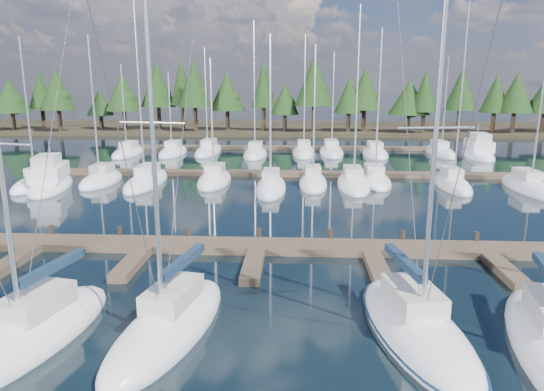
# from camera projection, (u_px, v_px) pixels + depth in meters

# --- Properties ---
(ground) EXTENTS (260.00, 260.00, 0.00)m
(ground) POSITION_uv_depth(u_px,v_px,m) (270.00, 199.00, 38.09)
(ground) COLOR black
(ground) RESTS_ON ground
(far_shore) EXTENTS (220.00, 30.00, 0.60)m
(far_shore) POSITION_uv_depth(u_px,v_px,m) (287.00, 128.00, 96.40)
(far_shore) COLOR #312A1B
(far_shore) RESTS_ON ground
(main_dock) EXTENTS (44.00, 6.13, 0.90)m
(main_dock) POSITION_uv_depth(u_px,v_px,m) (257.00, 250.00, 25.74)
(main_dock) COLOR brown
(main_dock) RESTS_ON ground
(back_docks) EXTENTS (50.00, 21.80, 0.40)m
(back_docks) POSITION_uv_depth(u_px,v_px,m) (280.00, 159.00, 57.10)
(back_docks) COLOR brown
(back_docks) RESTS_ON ground
(front_sailboat_2) EXTENTS (4.29, 8.47, 12.74)m
(front_sailboat_2) POSITION_uv_depth(u_px,v_px,m) (32.00, 334.00, 16.96)
(front_sailboat_2) COLOR white
(front_sailboat_2) RESTS_ON ground
(front_sailboat_3) EXTENTS (4.13, 8.56, 13.83)m
(front_sailboat_3) POSITION_uv_depth(u_px,v_px,m) (169.00, 325.00, 17.53)
(front_sailboat_3) COLOR white
(front_sailboat_3) RESTS_ON ground
(front_sailboat_4) EXTENTS (4.30, 9.11, 13.56)m
(front_sailboat_4) POSITION_uv_depth(u_px,v_px,m) (416.00, 327.00, 17.40)
(front_sailboat_4) COLOR white
(front_sailboat_4) RESTS_ON ground
(back_sailboat_rows) EXTENTS (45.00, 32.41, 16.84)m
(back_sailboat_rows) POSITION_uv_depth(u_px,v_px,m) (278.00, 165.00, 52.60)
(back_sailboat_rows) COLOR white
(back_sailboat_rows) RESTS_ON ground
(motor_yacht_left) EXTENTS (5.56, 10.03, 4.77)m
(motor_yacht_left) POSITION_uv_depth(u_px,v_px,m) (50.00, 182.00, 42.04)
(motor_yacht_left) COLOR white
(motor_yacht_left) RESTS_ON ground
(motor_yacht_right) EXTENTS (4.26, 10.05, 4.89)m
(motor_yacht_right) POSITION_uv_depth(u_px,v_px,m) (478.00, 152.00, 60.00)
(motor_yacht_right) COLOR white
(motor_yacht_right) RESTS_ON ground
(tree_line) EXTENTS (183.41, 11.85, 13.46)m
(tree_line) POSITION_uv_depth(u_px,v_px,m) (272.00, 92.00, 85.41)
(tree_line) COLOR black
(tree_line) RESTS_ON far_shore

